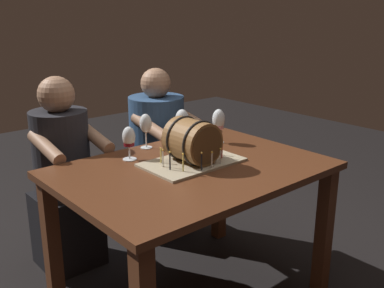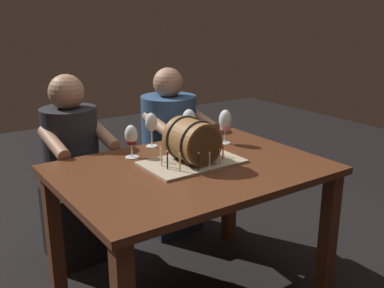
{
  "view_description": "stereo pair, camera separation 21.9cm",
  "coord_description": "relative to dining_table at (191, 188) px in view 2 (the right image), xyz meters",
  "views": [
    {
      "loc": [
        -1.34,
        -1.56,
        1.48
      ],
      "look_at": [
        0.03,
        0.04,
        0.84
      ],
      "focal_mm": 42.03,
      "sensor_mm": 36.0,
      "label": 1
    },
    {
      "loc": [
        -1.17,
        -1.69,
        1.48
      ],
      "look_at": [
        0.03,
        0.04,
        0.84
      ],
      "focal_mm": 42.03,
      "sensor_mm": 36.0,
      "label": 2
    }
  ],
  "objects": [
    {
      "name": "dining_table",
      "position": [
        0.0,
        0.0,
        0.0
      ],
      "size": [
        1.27,
        0.91,
        0.74
      ],
      "color": "#562D19",
      "rests_on": "ground"
    },
    {
      "name": "person_seated_left",
      "position": [
        -0.33,
        0.74,
        -0.12
      ],
      "size": [
        0.36,
        0.46,
        1.13
      ],
      "color": "black",
      "rests_on": "ground"
    },
    {
      "name": "wine_glass_rose",
      "position": [
        0.38,
        0.21,
        0.24
      ],
      "size": [
        0.07,
        0.07,
        0.2
      ],
      "color": "white",
      "rests_on": "dining_table"
    },
    {
      "name": "wine_glass_amber",
      "position": [
        0.23,
        0.36,
        0.23
      ],
      "size": [
        0.08,
        0.08,
        0.19
      ],
      "color": "white",
      "rests_on": "dining_table"
    },
    {
      "name": "wine_glass_empty",
      "position": [
        0.01,
        0.39,
        0.25
      ],
      "size": [
        0.07,
        0.07,
        0.19
      ],
      "color": "white",
      "rests_on": "dining_table"
    },
    {
      "name": "person_seated_right",
      "position": [
        0.33,
        0.74,
        -0.1
      ],
      "size": [
        0.41,
        0.48,
        1.12
      ],
      "color": "#1B2D46",
      "rests_on": "ground"
    },
    {
      "name": "barrel_cake",
      "position": [
        0.03,
        0.04,
        0.21
      ],
      "size": [
        0.48,
        0.3,
        0.23
      ],
      "color": "tan",
      "rests_on": "dining_table"
    },
    {
      "name": "wine_glass_red",
      "position": [
        -0.17,
        0.29,
        0.22
      ],
      "size": [
        0.07,
        0.07,
        0.17
      ],
      "color": "white",
      "rests_on": "dining_table"
    }
  ]
}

